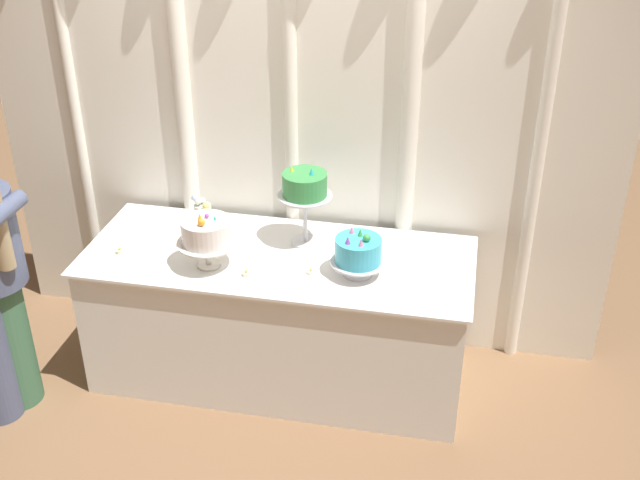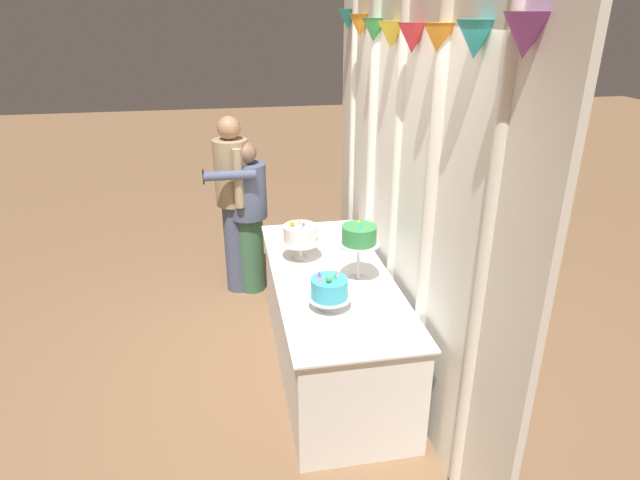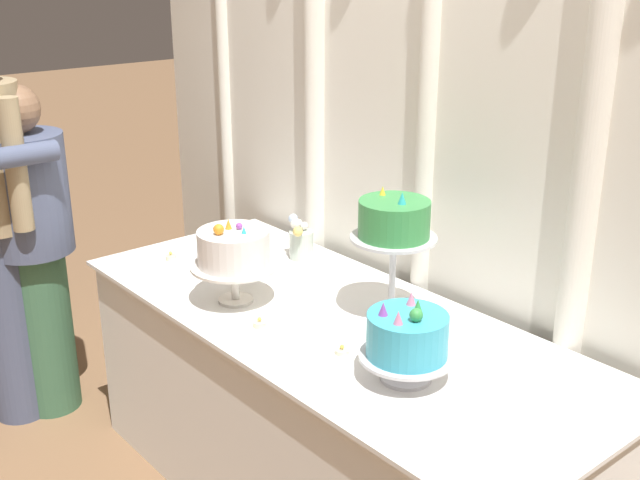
{
  "view_description": "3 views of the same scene",
  "coord_description": "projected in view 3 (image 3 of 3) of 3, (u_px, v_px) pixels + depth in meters",
  "views": [
    {
      "loc": [
        0.95,
        -3.44,
        2.94
      ],
      "look_at": [
        0.23,
        0.09,
        0.92
      ],
      "focal_mm": 44.26,
      "sensor_mm": 36.0,
      "label": 1
    },
    {
      "loc": [
        3.44,
        -0.62,
        2.59
      ],
      "look_at": [
        -0.11,
        0.04,
        1.03
      ],
      "focal_mm": 30.33,
      "sensor_mm": 36.0,
      "label": 2
    },
    {
      "loc": [
        1.87,
        -1.53,
        1.98
      ],
      "look_at": [
        -0.07,
        0.1,
        1.06
      ],
      "focal_mm": 44.53,
      "sensor_mm": 36.0,
      "label": 3
    }
  ],
  "objects": [
    {
      "name": "tealight_far_left",
      "position": [
        171.0,
        257.0,
        3.25
      ],
      "size": [
        0.04,
        0.04,
        0.04
      ],
      "color": "beige",
      "rests_on": "cake_table"
    },
    {
      "name": "cake_display_rightmost",
      "position": [
        407.0,
        338.0,
        2.3
      ],
      "size": [
        0.28,
        0.28,
        0.25
      ],
      "color": "silver",
      "rests_on": "cake_table"
    },
    {
      "name": "cake_display_leftmost",
      "position": [
        234.0,
        251.0,
        2.8
      ],
      "size": [
        0.32,
        0.32,
        0.31
      ],
      "color": "silver",
      "rests_on": "cake_table"
    },
    {
      "name": "tealight_near_left",
      "position": [
        260.0,
        324.0,
        2.67
      ],
      "size": [
        0.05,
        0.05,
        0.04
      ],
      "color": "beige",
      "rests_on": "cake_table"
    },
    {
      "name": "flower_vase",
      "position": [
        301.0,
        241.0,
        3.24
      ],
      "size": [
        0.12,
        0.12,
        0.18
      ],
      "color": "#B2C1B2",
      "rests_on": "cake_table"
    },
    {
      "name": "draped_curtain",
      "position": [
        437.0,
        99.0,
        2.79
      ],
      "size": [
        3.6,
        0.18,
        2.81
      ],
      "color": "white",
      "rests_on": "ground_plane"
    },
    {
      "name": "cake_table",
      "position": [
        332.0,
        416.0,
        2.87
      ],
      "size": [
        2.1,
        0.85,
        0.79
      ],
      "color": "white",
      "rests_on": "ground_plane"
    },
    {
      "name": "guest_man_dark_suit",
      "position": [
        31.0,
        242.0,
        3.41
      ],
      "size": [
        0.5,
        0.61,
        1.48
      ],
      "color": "#3D6B4C",
      "rests_on": "ground_plane"
    },
    {
      "name": "tealight_near_right",
      "position": [
        342.0,
        351.0,
        2.49
      ],
      "size": [
        0.05,
        0.05,
        0.03
      ],
      "color": "beige",
      "rests_on": "cake_table"
    },
    {
      "name": "cake_display_center",
      "position": [
        394.0,
        225.0,
        2.64
      ],
      "size": [
        0.29,
        0.29,
        0.46
      ],
      "color": "silver",
      "rests_on": "cake_table"
    }
  ]
}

